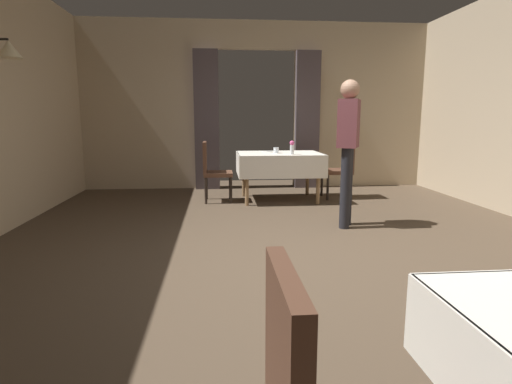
# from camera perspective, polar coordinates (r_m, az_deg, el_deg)

# --- Properties ---
(ground) EXTENTS (10.08, 10.08, 0.00)m
(ground) POSITION_cam_1_polar(r_m,az_deg,el_deg) (3.89, 5.90, -9.31)
(ground) COLOR #4C3D2D
(wall_back) EXTENTS (6.40, 0.27, 3.00)m
(wall_back) POSITION_cam_1_polar(r_m,az_deg,el_deg) (7.81, 0.12, 11.72)
(wall_back) COLOR tan
(wall_back) RESTS_ON ground
(dining_table_mid) EXTENTS (1.31, 0.99, 0.75)m
(dining_table_mid) POSITION_cam_1_polar(r_m,az_deg,el_deg) (6.56, 3.19, 4.42)
(dining_table_mid) COLOR olive
(dining_table_mid) RESTS_ON ground
(chair_mid_left) EXTENTS (0.44, 0.44, 0.93)m
(chair_mid_left) POSITION_cam_1_polar(r_m,az_deg,el_deg) (6.49, -5.94, 3.19)
(chair_mid_left) COLOR black
(chair_mid_left) RESTS_ON ground
(chair_mid_right) EXTENTS (0.44, 0.44, 0.93)m
(chair_mid_right) POSITION_cam_1_polar(r_m,az_deg,el_deg) (6.91, 11.64, 3.45)
(chair_mid_right) COLOR black
(chair_mid_right) RESTS_ON ground
(flower_vase_mid) EXTENTS (0.07, 0.07, 0.21)m
(flower_vase_mid) POSITION_cam_1_polar(r_m,az_deg,el_deg) (6.28, 4.95, 6.16)
(flower_vase_mid) COLOR silver
(flower_vase_mid) RESTS_ON dining_table_mid
(plate_mid_b) EXTENTS (0.22, 0.22, 0.01)m
(plate_mid_b) POSITION_cam_1_polar(r_m,az_deg,el_deg) (6.75, 1.73, 5.56)
(plate_mid_b) COLOR white
(plate_mid_b) RESTS_ON dining_table_mid
(glass_mid_c) EXTENTS (0.08, 0.08, 0.09)m
(glass_mid_c) POSITION_cam_1_polar(r_m,az_deg,el_deg) (6.49, 2.77, 5.72)
(glass_mid_c) COLOR silver
(glass_mid_c) RESTS_ON dining_table_mid
(person_waiter_by_doorway) EXTENTS (0.35, 0.42, 1.72)m
(person_waiter_by_doorway) POSITION_cam_1_polar(r_m,az_deg,el_deg) (5.00, 12.49, 6.82)
(person_waiter_by_doorway) COLOR black
(person_waiter_by_doorway) RESTS_ON ground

